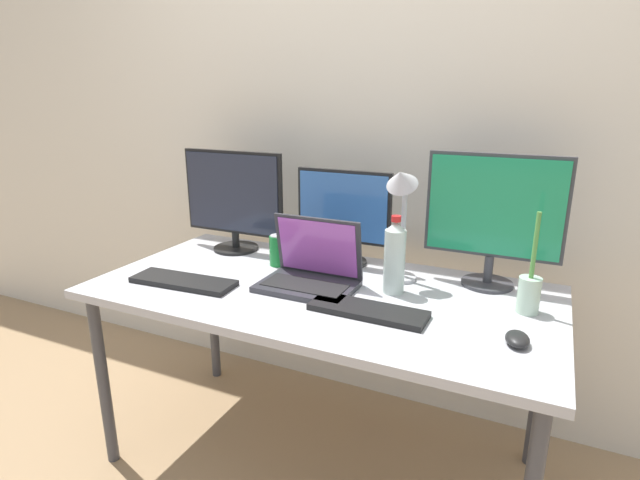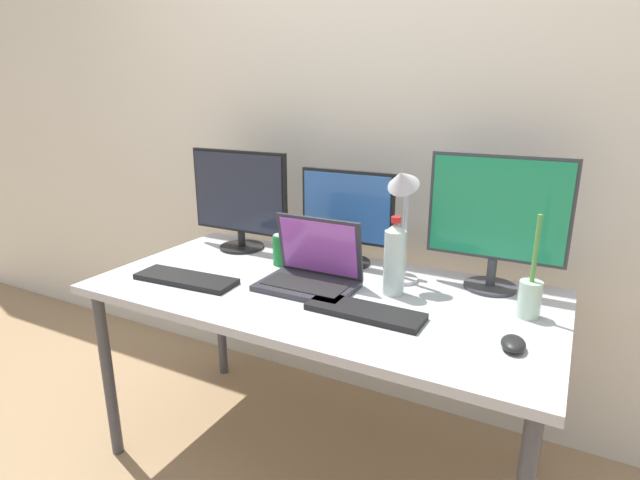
% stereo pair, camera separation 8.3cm
% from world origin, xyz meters
% --- Properties ---
extents(ground_plane, '(16.00, 16.00, 0.00)m').
position_xyz_m(ground_plane, '(0.00, 0.00, 0.00)').
color(ground_plane, '#9E7F5B').
extents(wall_back, '(7.00, 0.08, 2.60)m').
position_xyz_m(wall_back, '(0.00, 0.59, 1.30)').
color(wall_back, silver).
rests_on(wall_back, ground).
extents(work_desk, '(1.63, 0.81, 0.74)m').
position_xyz_m(work_desk, '(0.00, 0.00, 0.68)').
color(work_desk, '#424247').
rests_on(work_desk, ground).
extents(monitor_left, '(0.48, 0.20, 0.44)m').
position_xyz_m(monitor_left, '(-0.53, 0.25, 0.97)').
color(monitor_left, black).
rests_on(monitor_left, work_desk).
extents(monitor_center, '(0.39, 0.20, 0.38)m').
position_xyz_m(monitor_center, '(-0.03, 0.28, 0.94)').
color(monitor_center, black).
rests_on(monitor_center, work_desk).
extents(monitor_right, '(0.47, 0.18, 0.47)m').
position_xyz_m(monitor_right, '(0.54, 0.28, 1.00)').
color(monitor_right, '#38383D').
rests_on(monitor_right, work_desk).
extents(laptop_silver, '(0.34, 0.23, 0.25)m').
position_xyz_m(laptop_silver, '(-0.04, 0.01, 0.80)').
color(laptop_silver, '#2D2D33').
rests_on(laptop_silver, work_desk).
extents(keyboard_main, '(0.40, 0.15, 0.02)m').
position_xyz_m(keyboard_main, '(-0.47, -0.17, 0.75)').
color(keyboard_main, black).
rests_on(keyboard_main, work_desk).
extents(keyboard_aux, '(0.38, 0.13, 0.02)m').
position_xyz_m(keyboard_aux, '(0.23, -0.13, 0.75)').
color(keyboard_aux, black).
rests_on(keyboard_aux, work_desk).
extents(mouse_by_keyboard, '(0.08, 0.10, 0.03)m').
position_xyz_m(mouse_by_keyboard, '(0.67, -0.14, 0.76)').
color(mouse_by_keyboard, black).
rests_on(mouse_by_keyboard, work_desk).
extents(water_bottle, '(0.07, 0.07, 0.28)m').
position_xyz_m(water_bottle, '(0.25, 0.08, 0.87)').
color(water_bottle, silver).
rests_on(water_bottle, work_desk).
extents(soda_can_near_keyboard, '(0.07, 0.07, 0.13)m').
position_xyz_m(soda_can_near_keyboard, '(-0.26, 0.15, 0.80)').
color(soda_can_near_keyboard, '#197F33').
rests_on(soda_can_near_keyboard, work_desk).
extents(bamboo_vase, '(0.07, 0.07, 0.33)m').
position_xyz_m(bamboo_vase, '(0.68, 0.10, 0.81)').
color(bamboo_vase, '#B2D1B7').
rests_on(bamboo_vase, work_desk).
extents(desk_lamp, '(0.11, 0.18, 0.45)m').
position_xyz_m(desk_lamp, '(0.24, 0.16, 1.04)').
color(desk_lamp, '#B7B7BC').
rests_on(desk_lamp, work_desk).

